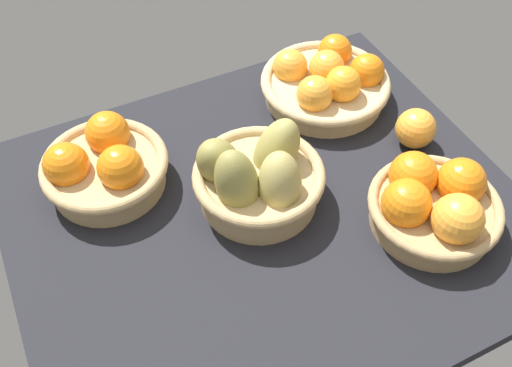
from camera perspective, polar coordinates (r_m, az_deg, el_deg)
The scene contains 6 objects.
market_tray at distance 99.24cm, azimuth 0.98°, elevation -3.06°, with size 84.00×72.00×3.00cm, color black.
basket_far_right at distance 116.18cm, azimuth 6.96°, elevation 9.94°, with size 25.50×25.50×9.91cm.
basket_far_left at distance 101.93cm, azimuth -14.79°, elevation 1.73°, with size 21.79×21.79×10.54cm.
basket_near_right at distance 97.55cm, azimuth 17.11°, elevation -1.91°, with size 21.72×21.72×10.75cm.
basket_center_pears at distance 95.34cm, azimuth 0.02°, elevation 0.56°, with size 22.79×22.10×14.98cm.
loose_orange_front_gap at distance 109.76cm, azimuth 15.46°, elevation 5.26°, with size 7.38×7.38×7.38cm, color #F49E33.
Camera 1 is at (-27.95, -53.39, 80.34)cm, focal length 40.58 mm.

